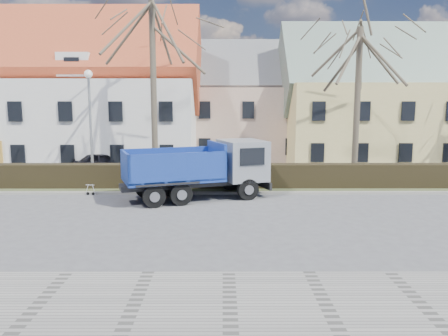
{
  "coord_description": "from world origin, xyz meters",
  "views": [
    {
      "loc": [
        2.06,
        -17.49,
        4.73
      ],
      "look_at": [
        2.12,
        3.05,
        1.6
      ],
      "focal_mm": 35.0,
      "sensor_mm": 36.0,
      "label": 1
    }
  ],
  "objects_px": {
    "streetlight": "(91,128)",
    "cart_frame": "(87,189)",
    "dump_truck": "(192,170)",
    "parked_car_a": "(105,162)"
  },
  "relations": [
    {
      "from": "dump_truck",
      "to": "parked_car_a",
      "type": "relative_size",
      "value": 1.75
    },
    {
      "from": "dump_truck",
      "to": "parked_car_a",
      "type": "height_order",
      "value": "dump_truck"
    },
    {
      "from": "streetlight",
      "to": "cart_frame",
      "type": "height_order",
      "value": "streetlight"
    },
    {
      "from": "dump_truck",
      "to": "cart_frame",
      "type": "height_order",
      "value": "dump_truck"
    },
    {
      "from": "streetlight",
      "to": "cart_frame",
      "type": "distance_m",
      "value": 3.96
    },
    {
      "from": "streetlight",
      "to": "parked_car_a",
      "type": "xyz_separation_m",
      "value": [
        -0.51,
        4.42,
        -2.56
      ]
    },
    {
      "from": "parked_car_a",
      "to": "cart_frame",
      "type": "bearing_deg",
      "value": 167.1
    },
    {
      "from": "parked_car_a",
      "to": "dump_truck",
      "type": "bearing_deg",
      "value": -161.9
    },
    {
      "from": "streetlight",
      "to": "parked_car_a",
      "type": "relative_size",
      "value": 1.57
    },
    {
      "from": "dump_truck",
      "to": "parked_car_a",
      "type": "xyz_separation_m",
      "value": [
        -6.4,
        7.98,
        -0.75
      ]
    }
  ]
}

